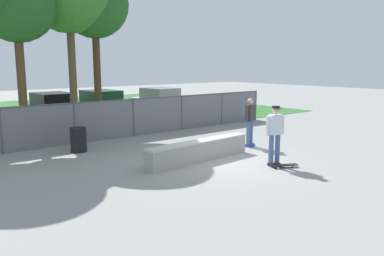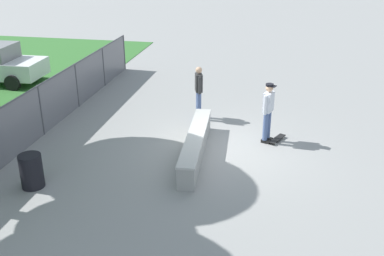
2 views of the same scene
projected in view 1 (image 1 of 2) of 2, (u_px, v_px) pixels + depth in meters
The scene contains 13 objects.
ground_plane at pixel (229, 163), 11.93m from camera, with size 80.00×80.00×0.00m, color gray.
grass_strip at pixel (51, 113), 24.25m from camera, with size 27.64×20.00×0.02m, color #336B2D.
concrete_ledge at pixel (199, 151), 12.17m from camera, with size 4.09×0.72×0.66m.
skateboarder at pixel (275, 133), 11.41m from camera, with size 0.57×0.38×1.84m.
skateboard at pixel (285, 165), 11.38m from camera, with size 0.81×0.52×0.09m.
chainlink_fence at pixel (133, 116), 16.22m from camera, with size 15.71×0.07×1.63m.
tree_near_right at pixel (16, 4), 13.98m from camera, with size 2.91×2.91×6.76m.
tree_far at pixel (94, 5), 16.48m from camera, with size 2.97×2.97×7.14m.
car_black at pixel (54, 109), 18.99m from camera, with size 2.12×4.26×1.66m.
car_green at pixel (102, 105), 20.78m from camera, with size 2.12×4.26×1.66m.
car_white at pixel (161, 102), 22.84m from camera, with size 2.12×4.26×1.66m.
bystander at pixel (250, 120), 14.16m from camera, with size 0.58×0.36×1.82m.
trash_bin at pixel (78, 140), 13.39m from camera, with size 0.56×0.56×0.87m, color black.
Camera 1 is at (-8.21, -8.24, 3.06)m, focal length 35.52 mm.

